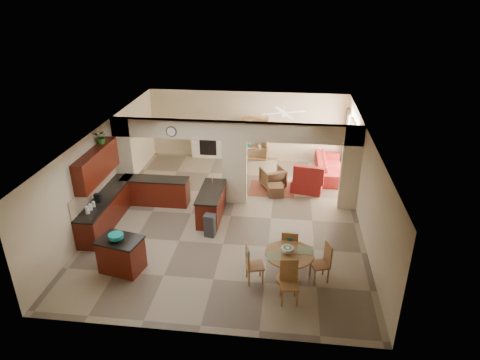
# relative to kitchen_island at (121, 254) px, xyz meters

# --- Properties ---
(floor) EXTENTS (10.00, 10.00, 0.00)m
(floor) POSITION_rel_kitchen_island_xyz_m (2.39, 3.07, -0.46)
(floor) COLOR gray
(floor) RESTS_ON ground
(ceiling) EXTENTS (10.00, 10.00, 0.00)m
(ceiling) POSITION_rel_kitchen_island_xyz_m (2.39, 3.07, 2.34)
(ceiling) COLOR white
(ceiling) RESTS_ON wall_back
(wall_back) EXTENTS (8.00, 0.00, 8.00)m
(wall_back) POSITION_rel_kitchen_island_xyz_m (2.39, 8.07, 0.94)
(wall_back) COLOR beige
(wall_back) RESTS_ON floor
(wall_front) EXTENTS (8.00, 0.00, 8.00)m
(wall_front) POSITION_rel_kitchen_island_xyz_m (2.39, -1.93, 0.94)
(wall_front) COLOR beige
(wall_front) RESTS_ON floor
(wall_left) EXTENTS (0.00, 10.00, 10.00)m
(wall_left) POSITION_rel_kitchen_island_xyz_m (-1.61, 3.07, 0.94)
(wall_left) COLOR beige
(wall_left) RESTS_ON floor
(wall_right) EXTENTS (0.00, 10.00, 10.00)m
(wall_right) POSITION_rel_kitchen_island_xyz_m (6.39, 3.07, 0.94)
(wall_right) COLOR beige
(wall_right) RESTS_ON floor
(partition_left_pier) EXTENTS (0.60, 0.25, 2.80)m
(partition_left_pier) POSITION_rel_kitchen_island_xyz_m (-1.31, 4.07, 0.94)
(partition_left_pier) COLOR beige
(partition_left_pier) RESTS_ON floor
(partition_center_pier) EXTENTS (0.80, 0.25, 2.20)m
(partition_center_pier) POSITION_rel_kitchen_island_xyz_m (2.39, 4.07, 0.64)
(partition_center_pier) COLOR beige
(partition_center_pier) RESTS_ON floor
(partition_right_pier) EXTENTS (0.60, 0.25, 2.80)m
(partition_right_pier) POSITION_rel_kitchen_island_xyz_m (6.09, 4.07, 0.94)
(partition_right_pier) COLOR beige
(partition_right_pier) RESTS_ON floor
(partition_header) EXTENTS (8.00, 0.25, 0.60)m
(partition_header) POSITION_rel_kitchen_island_xyz_m (2.39, 4.07, 2.04)
(partition_header) COLOR beige
(partition_header) RESTS_ON partition_center_pier
(kitchen_counter) EXTENTS (2.52, 3.29, 1.48)m
(kitchen_counter) POSITION_rel_kitchen_island_xyz_m (-0.87, 2.83, 0.00)
(kitchen_counter) COLOR #410C07
(kitchen_counter) RESTS_ON floor
(upper_cabinets) EXTENTS (0.35, 2.40, 0.90)m
(upper_cabinets) POSITION_rel_kitchen_island_xyz_m (-1.43, 2.27, 1.46)
(upper_cabinets) COLOR #410C07
(upper_cabinets) RESTS_ON wall_left
(peninsula) EXTENTS (0.70, 1.85, 0.91)m
(peninsula) POSITION_rel_kitchen_island_xyz_m (1.79, 2.96, -0.01)
(peninsula) COLOR #410C07
(peninsula) RESTS_ON floor
(wall_clock) EXTENTS (0.34, 0.03, 0.34)m
(wall_clock) POSITION_rel_kitchen_island_xyz_m (0.39, 3.92, 1.99)
(wall_clock) COLOR #4D2E19
(wall_clock) RESTS_ON partition_header
(rug) EXTENTS (1.60, 1.30, 0.01)m
(rug) POSITION_rel_kitchen_island_xyz_m (3.59, 5.17, -0.46)
(rug) COLOR #9B4B38
(rug) RESTS_ON floor
(fireplace) EXTENTS (1.60, 0.35, 1.20)m
(fireplace) POSITION_rel_kitchen_island_xyz_m (0.79, 7.91, 0.15)
(fireplace) COLOR white
(fireplace) RESTS_ON floor
(shelving_unit) EXTENTS (1.00, 0.32, 1.80)m
(shelving_unit) POSITION_rel_kitchen_island_xyz_m (2.74, 7.89, 0.44)
(shelving_unit) COLOR #995E34
(shelving_unit) RESTS_ON floor
(window_a) EXTENTS (0.02, 0.90, 1.90)m
(window_a) POSITION_rel_kitchen_island_xyz_m (6.36, 5.37, 0.74)
(window_a) COLOR white
(window_a) RESTS_ON wall_right
(window_b) EXTENTS (0.02, 0.90, 1.90)m
(window_b) POSITION_rel_kitchen_island_xyz_m (6.36, 7.07, 0.74)
(window_b) COLOR white
(window_b) RESTS_ON wall_right
(glazed_door) EXTENTS (0.02, 0.70, 2.10)m
(glazed_door) POSITION_rel_kitchen_island_xyz_m (6.36, 6.22, 0.59)
(glazed_door) COLOR white
(glazed_door) RESTS_ON wall_right
(drape_a_left) EXTENTS (0.10, 0.28, 2.30)m
(drape_a_left) POSITION_rel_kitchen_island_xyz_m (6.32, 4.77, 0.74)
(drape_a_left) COLOR #381A16
(drape_a_left) RESTS_ON wall_right
(drape_a_right) EXTENTS (0.10, 0.28, 2.30)m
(drape_a_right) POSITION_rel_kitchen_island_xyz_m (6.32, 5.97, 0.74)
(drape_a_right) COLOR #381A16
(drape_a_right) RESTS_ON wall_right
(drape_b_left) EXTENTS (0.10, 0.28, 2.30)m
(drape_b_left) POSITION_rel_kitchen_island_xyz_m (6.32, 6.47, 0.74)
(drape_b_left) COLOR #381A16
(drape_b_left) RESTS_ON wall_right
(drape_b_right) EXTENTS (0.10, 0.28, 2.30)m
(drape_b_right) POSITION_rel_kitchen_island_xyz_m (6.32, 7.67, 0.74)
(drape_b_right) COLOR #381A16
(drape_b_right) RESTS_ON wall_right
(ceiling_fan) EXTENTS (1.00, 1.00, 0.10)m
(ceiling_fan) POSITION_rel_kitchen_island_xyz_m (3.89, 6.07, 2.10)
(ceiling_fan) COLOR white
(ceiling_fan) RESTS_ON ceiling
(kitchen_island) EXTENTS (1.20, 0.97, 0.92)m
(kitchen_island) POSITION_rel_kitchen_island_xyz_m (0.00, 0.00, 0.00)
(kitchen_island) COLOR #410C07
(kitchen_island) RESTS_ON floor
(teal_bowl) EXTENTS (0.37, 0.37, 0.18)m
(teal_bowl) POSITION_rel_kitchen_island_xyz_m (-0.05, -0.05, 0.55)
(teal_bowl) COLOR teal
(teal_bowl) RESTS_ON kitchen_island
(trash_can) EXTENTS (0.34, 0.30, 0.64)m
(trash_can) POSITION_rel_kitchen_island_xyz_m (1.94, 1.86, -0.14)
(trash_can) COLOR #302F32
(trash_can) RESTS_ON floor
(dining_table) EXTENTS (1.19, 1.19, 0.81)m
(dining_table) POSITION_rel_kitchen_island_xyz_m (4.24, 0.05, 0.07)
(dining_table) COLOR #995E34
(dining_table) RESTS_ON floor
(fruit_bowl) EXTENTS (0.30, 0.30, 0.16)m
(fruit_bowl) POSITION_rel_kitchen_island_xyz_m (4.19, 0.08, 0.43)
(fruit_bowl) COLOR #64BF28
(fruit_bowl) RESTS_ON dining_table
(sofa) EXTENTS (2.51, 0.99, 0.73)m
(sofa) POSITION_rel_kitchen_island_xyz_m (5.69, 6.60, -0.10)
(sofa) COLOR maroon
(sofa) RESTS_ON floor
(chaise) EXTENTS (1.19, 1.04, 0.42)m
(chaise) POSITION_rel_kitchen_island_xyz_m (4.84, 5.21, -0.25)
(chaise) COLOR maroon
(chaise) RESTS_ON floor
(armchair) EXTENTS (1.04, 1.05, 0.72)m
(armchair) POSITION_rel_kitchen_island_xyz_m (3.60, 5.35, -0.10)
(armchair) COLOR maroon
(armchair) RESTS_ON floor
(ottoman) EXTENTS (0.60, 0.60, 0.38)m
(ottoman) POSITION_rel_kitchen_island_xyz_m (3.73, 4.69, -0.27)
(ottoman) COLOR maroon
(ottoman) RESTS_ON floor
(plant) EXTENTS (0.40, 0.35, 0.44)m
(plant) POSITION_rel_kitchen_island_xyz_m (-1.43, 2.81, 2.13)
(plant) COLOR #235216
(plant) RESTS_ON upper_cabinets
(chair_north) EXTENTS (0.45, 0.45, 1.02)m
(chair_north) POSITION_rel_kitchen_island_xyz_m (4.25, 0.73, 0.09)
(chair_north) COLOR #995E34
(chair_north) RESTS_ON floor
(chair_east) EXTENTS (0.52, 0.52, 1.02)m
(chair_east) POSITION_rel_kitchen_island_xyz_m (5.08, 0.20, 0.09)
(chair_east) COLOR #995E34
(chair_east) RESTS_ON floor
(chair_south) EXTENTS (0.47, 0.47, 1.02)m
(chair_south) POSITION_rel_kitchen_island_xyz_m (4.25, -0.62, 0.09)
(chair_south) COLOR #995E34
(chair_south) RESTS_ON floor
(chair_west) EXTENTS (0.52, 0.52, 1.02)m
(chair_west) POSITION_rel_kitchen_island_xyz_m (3.34, -0.08, 0.09)
(chair_west) COLOR #995E34
(chair_west) RESTS_ON floor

